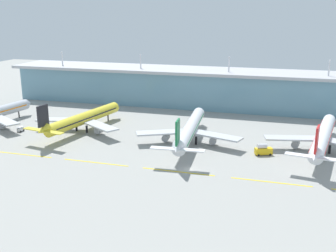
% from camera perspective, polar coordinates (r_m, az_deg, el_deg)
% --- Properties ---
extents(ground_plane, '(600.00, 600.00, 0.00)m').
position_cam_1_polar(ground_plane, '(155.44, 2.83, -6.11)').
color(ground_plane, gray).
extents(terminal_building, '(288.00, 34.00, 32.23)m').
position_cam_1_polar(terminal_building, '(254.19, 8.62, 5.17)').
color(terminal_building, '#6693A8').
rests_on(terminal_building, ground).
extents(airliner_near_middle, '(48.03, 63.56, 18.90)m').
position_cam_1_polar(airliner_near_middle, '(206.40, -11.90, 1.01)').
color(airliner_near_middle, yellow).
rests_on(airliner_near_middle, ground).
extents(airliner_center, '(48.65, 70.60, 18.90)m').
position_cam_1_polar(airliner_center, '(183.84, 3.09, -0.49)').
color(airliner_center, silver).
rests_on(airliner_center, ground).
extents(airliner_far_middle, '(48.16, 69.42, 18.90)m').
position_cam_1_polar(airliner_far_middle, '(184.63, 21.02, -1.48)').
color(airliner_far_middle, white).
rests_on(airliner_far_middle, ground).
extents(taxiway_stripe_west, '(28.00, 0.70, 0.04)m').
position_cam_1_polar(taxiway_stripe_west, '(181.50, -19.85, -3.79)').
color(taxiway_stripe_west, yellow).
rests_on(taxiway_stripe_west, ground).
extents(taxiway_stripe_mid_west, '(28.00, 0.70, 0.04)m').
position_cam_1_polar(taxiway_stripe_mid_west, '(164.34, -10.16, -5.10)').
color(taxiway_stripe_mid_west, yellow).
rests_on(taxiway_stripe_mid_west, ground).
extents(taxiway_stripe_centre, '(28.00, 0.70, 0.04)m').
position_cam_1_polar(taxiway_stripe_centre, '(152.91, 1.41, -6.46)').
color(taxiway_stripe_centre, yellow).
rests_on(taxiway_stripe_centre, ground).
extents(taxiway_stripe_mid_east, '(28.00, 0.70, 0.04)m').
position_cam_1_polar(taxiway_stripe_mid_east, '(148.56, 14.30, -7.67)').
color(taxiway_stripe_mid_east, yellow).
rests_on(taxiway_stripe_mid_east, ground).
extents(baggage_cart, '(2.05, 3.64, 2.48)m').
position_cam_1_polar(baggage_cart, '(215.72, -20.07, -0.42)').
color(baggage_cart, silver).
rests_on(baggage_cart, ground).
extents(fuel_truck, '(7.64, 5.30, 4.95)m').
position_cam_1_polar(fuel_truck, '(174.11, 13.26, -3.29)').
color(fuel_truck, gold).
rests_on(fuel_truck, ground).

